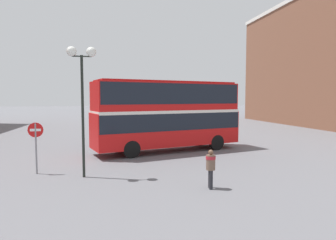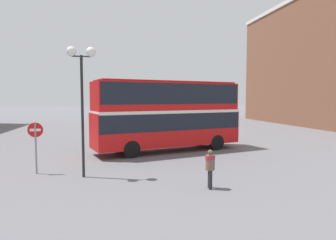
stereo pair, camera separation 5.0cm
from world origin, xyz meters
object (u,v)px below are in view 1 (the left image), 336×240
at_px(double_decker_bus, 168,111).
at_px(street_lamp_twin_globe, 82,72).
at_px(parked_car_kerb_near, 160,124).
at_px(pedestrian_foreground, 211,165).
at_px(no_entry_sign, 36,139).

xyz_separation_m(double_decker_bus, street_lamp_twin_globe, (-5.03, -5.83, 2.02)).
distance_m(double_decker_bus, parked_car_kerb_near, 12.40).
xyz_separation_m(parked_car_kerb_near, street_lamp_twin_globe, (-6.56, -17.97, 3.98)).
bearing_deg(parked_car_kerb_near, double_decker_bus, -103.40).
distance_m(pedestrian_foreground, no_entry_sign, 8.27).
height_order(parked_car_kerb_near, street_lamp_twin_globe, street_lamp_twin_globe).
relative_size(pedestrian_foreground, no_entry_sign, 0.64).
distance_m(parked_car_kerb_near, no_entry_sign, 19.11).
height_order(pedestrian_foreground, parked_car_kerb_near, pedestrian_foreground).
xyz_separation_m(pedestrian_foreground, no_entry_sign, (-7.32, 3.79, 0.72)).
height_order(pedestrian_foreground, street_lamp_twin_globe, street_lamp_twin_globe).
xyz_separation_m(pedestrian_foreground, parked_car_kerb_near, (1.48, 20.72, -0.21)).
bearing_deg(street_lamp_twin_globe, parked_car_kerb_near, 69.96).
bearing_deg(double_decker_bus, no_entry_sign, -162.42).
bearing_deg(pedestrian_foreground, no_entry_sign, -18.17).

